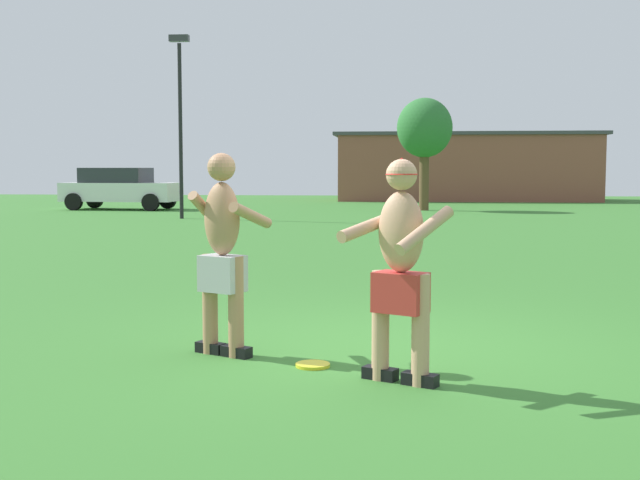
% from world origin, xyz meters
% --- Properties ---
extents(ground_plane, '(80.00, 80.00, 0.00)m').
position_xyz_m(ground_plane, '(0.00, 0.00, 0.00)').
color(ground_plane, '#38752D').
extents(player_with_cap, '(0.84, 0.69, 1.64)m').
position_xyz_m(player_with_cap, '(0.18, -1.14, 0.89)').
color(player_with_cap, black).
rests_on(player_with_cap, ground_plane).
extents(player_in_gray, '(0.68, 0.76, 1.69)m').
position_xyz_m(player_in_gray, '(-1.29, -0.38, 0.89)').
color(player_in_gray, black).
rests_on(player_in_gray, ground_plane).
extents(frisbee, '(0.27, 0.27, 0.03)m').
position_xyz_m(frisbee, '(-0.50, -0.72, 0.01)').
color(frisbee, yellow).
rests_on(frisbee, ground_plane).
extents(car_white_mid_lot, '(4.41, 2.26, 1.58)m').
position_xyz_m(car_white_mid_lot, '(-10.39, 23.20, 0.82)').
color(car_white_mid_lot, white).
rests_on(car_white_mid_lot, ground_plane).
extents(lamp_post, '(0.60, 0.24, 5.63)m').
position_xyz_m(lamp_post, '(-6.58, 17.88, 3.46)').
color(lamp_post, black).
rests_on(lamp_post, ground_plane).
extents(outbuilding_behind_lot, '(12.66, 4.98, 3.26)m').
position_xyz_m(outbuilding_behind_lot, '(3.39, 33.59, 1.64)').
color(outbuilding_behind_lot, brown).
rests_on(outbuilding_behind_lot, ground_plane).
extents(tree_right_field, '(2.05, 2.05, 4.15)m').
position_xyz_m(tree_right_field, '(1.08, 23.70, 3.00)').
color(tree_right_field, brown).
rests_on(tree_right_field, ground_plane).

